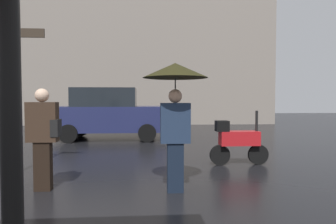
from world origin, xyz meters
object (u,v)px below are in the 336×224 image
Objects in this scene: parked_car_left at (110,113)px; parked_scooter at (237,141)px; pedestrian_with_umbrella at (175,90)px; pedestrian_with_bag at (43,133)px; street_signpost at (17,81)px.

parked_scooter is at bearing -52.98° from parked_car_left.
pedestrian_with_umbrella is 2.69m from parked_scooter.
parked_car_left is at bearing 143.90° from pedestrian_with_bag.
pedestrian_with_umbrella reaches higher than parked_car_left.
street_signpost is (-1.23, -5.04, 0.89)m from parked_car_left.
pedestrian_with_umbrella is 3.45m from street_signpost.
parked_car_left is at bearing 76.24° from street_signpost.
pedestrian_with_bag is at bearing -91.60° from parked_car_left.
pedestrian_with_umbrella is 2.25m from pedestrian_with_bag.
street_signpost reaches higher than parked_scooter.
pedestrian_with_umbrella reaches higher than pedestrian_with_bag.
pedestrian_with_umbrella is at bearing 50.13° from pedestrian_with_bag.
street_signpost is at bearing -177.71° from pedestrian_with_bag.
street_signpost is (-3.07, 1.55, 0.22)m from pedestrian_with_umbrella.
pedestrian_with_bag is at bearing -160.07° from parked_scooter.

